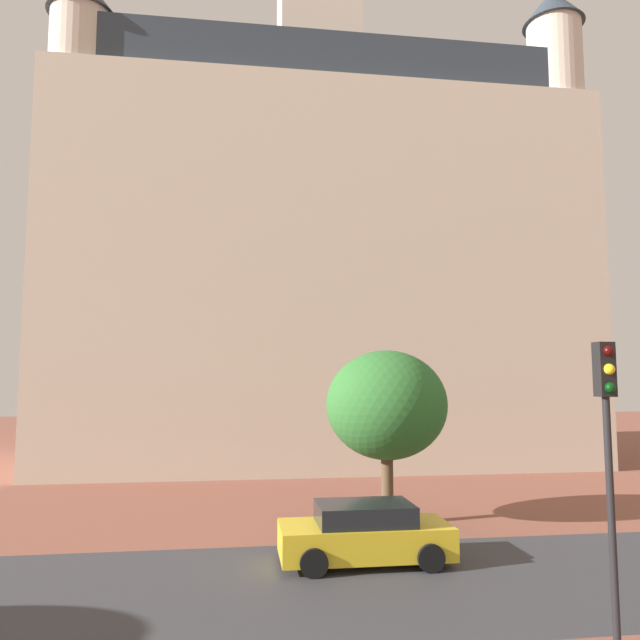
{
  "coord_description": "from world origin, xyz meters",
  "views": [
    {
      "loc": [
        -1.71,
        -4.06,
        4.39
      ],
      "look_at": [
        0.21,
        9.97,
        5.8
      ],
      "focal_mm": 33.19,
      "sensor_mm": 36.0,
      "label": 1
    }
  ],
  "objects": [
    {
      "name": "landmark_building",
      "position": [
        2.7,
        28.27,
        11.48
      ],
      "size": [
        27.39,
        12.18,
        39.72
      ],
      "color": "beige",
      "rests_on": "ground_plane"
    },
    {
      "name": "traffic_light_pole",
      "position": [
        4.27,
        4.98,
        3.47
      ],
      "size": [
        0.28,
        0.34,
        5.0
      ],
      "color": "black",
      "rests_on": "ground_plane"
    },
    {
      "name": "tree_curb_far",
      "position": [
        2.82,
        13.87,
        3.58
      ],
      "size": [
        3.72,
        3.72,
        5.27
      ],
      "color": "brown",
      "rests_on": "ground_plane"
    },
    {
      "name": "ground_plane",
      "position": [
        0.0,
        10.0,
        0.0
      ],
      "size": [
        120.0,
        120.0,
        0.0
      ],
      "primitive_type": "plane",
      "color": "brown"
    },
    {
      "name": "street_asphalt_strip",
      "position": [
        0.0,
        8.91,
        0.0
      ],
      "size": [
        120.0,
        6.3,
        0.0
      ],
      "primitive_type": "cube",
      "color": "#38383D",
      "rests_on": "ground_plane"
    },
    {
      "name": "car_yellow",
      "position": [
        1.34,
        10.29,
        0.68
      ],
      "size": [
        4.08,
        1.96,
        1.4
      ],
      "color": "gold",
      "rests_on": "ground_plane"
    }
  ]
}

